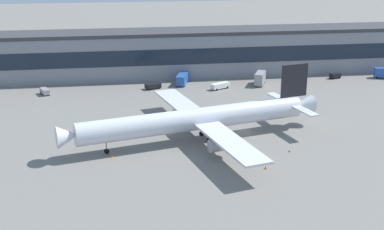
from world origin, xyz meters
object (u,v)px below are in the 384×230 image
(baggage_tug, at_px, (335,75))
(belt_loader, at_px, (221,85))
(traffic_cone_1, at_px, (289,151))
(traffic_cone_2, at_px, (266,167))
(follow_me_car, at_px, (45,91))
(stair_truck, at_px, (383,72))
(fuel_truck, at_px, (182,79))
(traffic_cone_0, at_px, (112,156))
(pushback_tractor, at_px, (153,86))
(airliner, at_px, (198,119))
(catering_truck, at_px, (260,78))

(baggage_tug, bearing_deg, belt_loader, -170.07)
(belt_loader, relative_size, traffic_cone_1, 10.53)
(belt_loader, bearing_deg, traffic_cone_2, -92.83)
(follow_me_car, height_order, baggage_tug, same)
(stair_truck, distance_m, baggage_tug, 16.43)
(fuel_truck, relative_size, traffic_cone_1, 14.18)
(traffic_cone_0, bearing_deg, stair_truck, 31.03)
(stair_truck, distance_m, follow_me_car, 112.52)
(baggage_tug, bearing_deg, fuel_truck, 179.62)
(fuel_truck, bearing_deg, stair_truck, -1.97)
(baggage_tug, xyz_separation_m, traffic_cone_0, (-75.87, -57.46, -0.74))
(fuel_truck, distance_m, traffic_cone_0, 62.24)
(stair_truck, height_order, follow_me_car, stair_truck)
(belt_loader, relative_size, pushback_tractor, 1.20)
(fuel_truck, relative_size, stair_truck, 1.37)
(airliner, bearing_deg, traffic_cone_1, -28.19)
(catering_truck, bearing_deg, fuel_truck, 169.26)
(traffic_cone_1, bearing_deg, catering_truck, 80.92)
(belt_loader, distance_m, traffic_cone_1, 53.24)
(airliner, xyz_separation_m, traffic_cone_1, (18.89, -10.12, -4.93))
(follow_me_car, relative_size, traffic_cone_1, 7.67)
(airliner, xyz_separation_m, catering_truck, (27.82, 45.80, -2.95))
(fuel_truck, distance_m, traffic_cone_2, 69.14)
(belt_loader, relative_size, follow_me_car, 1.37)
(traffic_cone_0, bearing_deg, airliner, 19.88)
(catering_truck, relative_size, traffic_cone_0, 10.98)
(follow_me_car, bearing_deg, airliner, -47.84)
(belt_loader, xyz_separation_m, traffic_cone_1, (4.77, -53.02, -0.84))
(catering_truck, xyz_separation_m, baggage_tug, (27.91, 4.38, -1.21))
(belt_loader, bearing_deg, traffic_cone_1, -84.86)
(traffic_cone_1, distance_m, traffic_cone_2, 11.15)
(stair_truck, bearing_deg, follow_me_car, -178.22)
(fuel_truck, bearing_deg, baggage_tug, -0.38)
(traffic_cone_2, bearing_deg, fuel_truck, 96.83)
(pushback_tractor, bearing_deg, catering_truck, -0.67)
(follow_me_car, height_order, traffic_cone_2, follow_me_car)
(belt_loader, bearing_deg, baggage_tug, 9.93)
(stair_truck, relative_size, traffic_cone_2, 8.81)
(pushback_tractor, bearing_deg, belt_loader, -8.85)
(follow_me_car, xyz_separation_m, traffic_cone_2, (51.54, -62.76, -0.72))
(catering_truck, bearing_deg, traffic_cone_2, -104.66)
(airliner, distance_m, baggage_tug, 75.11)
(belt_loader, relative_size, baggage_tug, 1.63)
(belt_loader, distance_m, pushback_tractor, 21.56)
(stair_truck, bearing_deg, airliner, -146.23)
(stair_truck, bearing_deg, fuel_truck, 178.03)
(belt_loader, height_order, traffic_cone_1, belt_loader)
(follow_me_car, bearing_deg, catering_truck, 0.96)
(baggage_tug, height_order, traffic_cone_1, baggage_tug)
(catering_truck, bearing_deg, stair_truck, 3.05)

